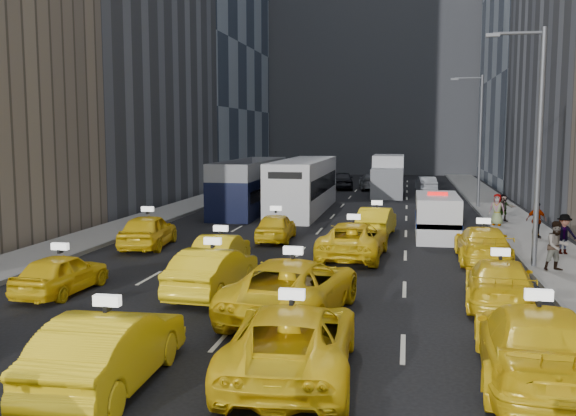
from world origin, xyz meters
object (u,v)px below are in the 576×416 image
Objects in this scene: nypd_van at (437,217)px; city_bus at (304,186)px; double_decker at (250,187)px; box_truck at (388,176)px.

city_bus reaches higher than nypd_van.
nypd_van is 0.46× the size of double_decker.
nypd_van is 12.38m from city_bus.
box_truck is at bearing 61.31° from city_bus.
double_decker reaches higher than box_truck.
city_bus reaches higher than double_decker.
double_decker is 15.08m from box_truck.
nypd_van is 21.15m from box_truck.
double_decker is 1.60× the size of box_truck.
nypd_van is 0.40× the size of city_bus.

